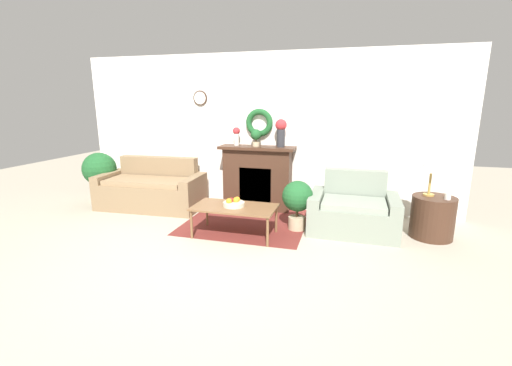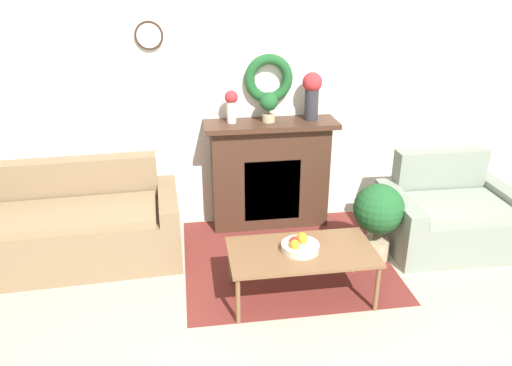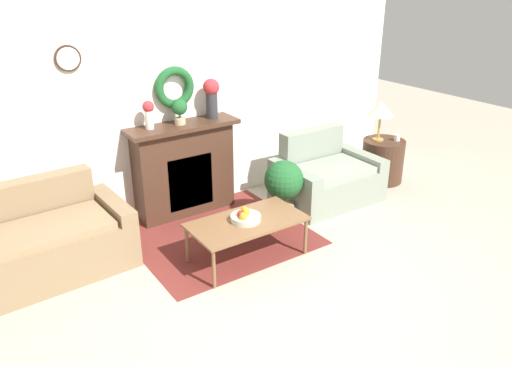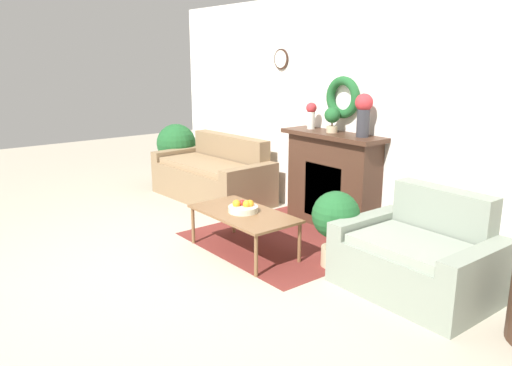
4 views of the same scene
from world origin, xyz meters
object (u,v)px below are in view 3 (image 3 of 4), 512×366
at_px(loveseat_right, 326,177).
at_px(vase_on_mantel_left, 149,113).
at_px(mug, 397,138).
at_px(fruit_bowl, 245,217).
at_px(potted_plant_on_mantel, 179,109).
at_px(side_table_by_loveseat, 382,161).
at_px(potted_plant_floor_by_loveseat, 284,184).
at_px(vase_on_mantel_right, 211,95).
at_px(fireplace, 185,168).
at_px(coffee_table, 247,224).
at_px(couch_left, 31,247).
at_px(table_lamp, 381,109).

relative_size(loveseat_right, vase_on_mantel_left, 3.99).
relative_size(mug, vase_on_mantel_left, 0.28).
height_order(fruit_bowl, potted_plant_on_mantel, potted_plant_on_mantel).
distance_m(side_table_by_loveseat, potted_plant_floor_by_loveseat, 1.89).
height_order(vase_on_mantel_right, potted_plant_on_mantel, vase_on_mantel_right).
distance_m(fireplace, coffee_table, 1.34).
xyz_separation_m(couch_left, potted_plant_on_mantel, (1.84, 0.42, 0.98)).
bearing_deg(vase_on_mantel_left, vase_on_mantel_right, 0.00).
height_order(loveseat_right, coffee_table, loveseat_right).
height_order(mug, vase_on_mantel_left, vase_on_mantel_left).
bearing_deg(side_table_by_loveseat, potted_plant_floor_by_loveseat, -174.12).
bearing_deg(vase_on_mantel_right, mug, -17.37).
height_order(couch_left, loveseat_right, couch_left).
bearing_deg(mug, vase_on_mantel_right, 162.63).
bearing_deg(side_table_by_loveseat, fireplace, 166.39).
bearing_deg(table_lamp, vase_on_mantel_left, 168.70).
bearing_deg(potted_plant_floor_by_loveseat, side_table_by_loveseat, 5.88).
height_order(fireplace, mug, fireplace).
bearing_deg(fruit_bowl, side_table_by_loveseat, 13.68).
relative_size(loveseat_right, table_lamp, 2.29).
distance_m(loveseat_right, coffee_table, 1.75).
bearing_deg(mug, fruit_bowl, -168.87).
xyz_separation_m(fruit_bowl, potted_plant_on_mantel, (-0.03, 1.30, 0.82)).
xyz_separation_m(table_lamp, potted_plant_on_mantel, (-2.67, 0.59, 0.26)).
xyz_separation_m(side_table_by_loveseat, vase_on_mantel_left, (-3.11, 0.66, 1.01)).
bearing_deg(fruit_bowl, mug, 11.13).
bearing_deg(potted_plant_on_mantel, potted_plant_floor_by_loveseat, -43.95).
bearing_deg(loveseat_right, couch_left, 176.91).
bearing_deg(coffee_table, vase_on_mantel_left, 107.08).
relative_size(fireplace, table_lamp, 2.39).
height_order(vase_on_mantel_left, potted_plant_on_mantel, vase_on_mantel_left).
relative_size(side_table_by_loveseat, table_lamp, 1.07).
xyz_separation_m(fireplace, couch_left, (-1.86, -0.43, -0.25)).
distance_m(table_lamp, vase_on_mantel_right, 2.35).
bearing_deg(mug, table_lamp, 141.84).
distance_m(vase_on_mantel_left, vase_on_mantel_right, 0.80).
xyz_separation_m(fireplace, potted_plant_floor_by_loveseat, (0.84, -0.85, -0.10)).
bearing_deg(potted_plant_floor_by_loveseat, vase_on_mantel_left, 145.12).
xyz_separation_m(couch_left, vase_on_mantel_left, (1.48, 0.44, 0.99)).
relative_size(side_table_by_loveseat, vase_on_mantel_right, 1.26).
xyz_separation_m(vase_on_mantel_left, potted_plant_floor_by_loveseat, (1.23, -0.86, -0.84)).
xyz_separation_m(potted_plant_on_mantel, potted_plant_floor_by_loveseat, (0.87, -0.84, -0.83)).
height_order(fruit_bowl, vase_on_mantel_left, vase_on_mantel_left).
bearing_deg(loveseat_right, coffee_table, -157.37).
bearing_deg(side_table_by_loveseat, table_lamp, 141.34).
bearing_deg(potted_plant_on_mantel, mug, -14.52).
bearing_deg(side_table_by_loveseat, mug, -37.87).
relative_size(fireplace, side_table_by_loveseat, 2.23).
distance_m(couch_left, vase_on_mantel_right, 2.55).
distance_m(couch_left, potted_plant_floor_by_loveseat, 2.74).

